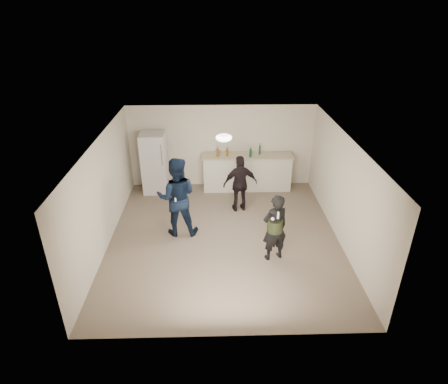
{
  "coord_description": "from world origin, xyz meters",
  "views": [
    {
      "loc": [
        -0.21,
        -7.59,
        5.16
      ],
      "look_at": [
        0.0,
        0.2,
        1.15
      ],
      "focal_mm": 30.0,
      "sensor_mm": 36.0,
      "label": 1
    }
  ],
  "objects_px": {
    "shaker": "(219,153)",
    "woman": "(275,228)",
    "man": "(177,197)",
    "spectator": "(240,184)",
    "counter": "(247,173)",
    "fridge": "(155,163)"
  },
  "relations": [
    {
      "from": "shaker",
      "to": "counter",
      "type": "bearing_deg",
      "value": 1.5
    },
    {
      "from": "spectator",
      "to": "counter",
      "type": "bearing_deg",
      "value": -112.68
    },
    {
      "from": "fridge",
      "to": "woman",
      "type": "relative_size",
      "value": 1.14
    },
    {
      "from": "man",
      "to": "spectator",
      "type": "distance_m",
      "value": 1.93
    },
    {
      "from": "fridge",
      "to": "man",
      "type": "distance_m",
      "value": 2.48
    },
    {
      "from": "shaker",
      "to": "woman",
      "type": "height_order",
      "value": "woman"
    },
    {
      "from": "woman",
      "to": "spectator",
      "type": "bearing_deg",
      "value": -93.95
    },
    {
      "from": "man",
      "to": "woman",
      "type": "distance_m",
      "value": 2.46
    },
    {
      "from": "counter",
      "to": "spectator",
      "type": "distance_m",
      "value": 1.36
    },
    {
      "from": "spectator",
      "to": "woman",
      "type": "bearing_deg",
      "value": 95.38
    },
    {
      "from": "fridge",
      "to": "spectator",
      "type": "bearing_deg",
      "value": -26.79
    },
    {
      "from": "counter",
      "to": "fridge",
      "type": "relative_size",
      "value": 1.44
    },
    {
      "from": "counter",
      "to": "fridge",
      "type": "distance_m",
      "value": 2.76
    },
    {
      "from": "man",
      "to": "spectator",
      "type": "height_order",
      "value": "man"
    },
    {
      "from": "counter",
      "to": "fridge",
      "type": "xyz_separation_m",
      "value": [
        -2.74,
        -0.07,
        0.38
      ]
    },
    {
      "from": "counter",
      "to": "man",
      "type": "distance_m",
      "value": 3.08
    },
    {
      "from": "fridge",
      "to": "shaker",
      "type": "relative_size",
      "value": 10.59
    },
    {
      "from": "shaker",
      "to": "woman",
      "type": "distance_m",
      "value": 3.67
    },
    {
      "from": "counter",
      "to": "shaker",
      "type": "bearing_deg",
      "value": -178.5
    },
    {
      "from": "counter",
      "to": "man",
      "type": "height_order",
      "value": "man"
    },
    {
      "from": "fridge",
      "to": "counter",
      "type": "bearing_deg",
      "value": 1.47
    },
    {
      "from": "shaker",
      "to": "man",
      "type": "relative_size",
      "value": 0.09
    }
  ]
}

